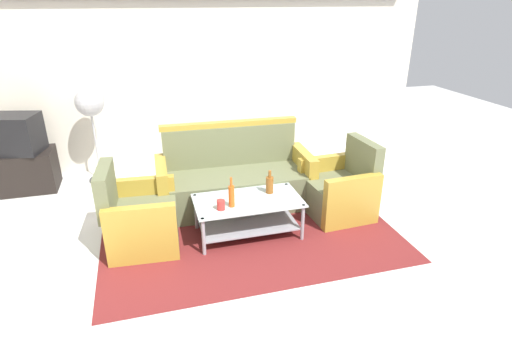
% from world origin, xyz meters
% --- Properties ---
extents(ground_plane, '(14.00, 14.00, 0.00)m').
position_xyz_m(ground_plane, '(0.00, 0.00, 0.00)').
color(ground_plane, white).
extents(wall_back, '(6.52, 0.19, 2.80)m').
position_xyz_m(wall_back, '(0.00, 3.05, 1.48)').
color(wall_back, silver).
rests_on(wall_back, ground).
extents(rug, '(3.05, 2.08, 0.01)m').
position_xyz_m(rug, '(-0.05, 0.75, 0.01)').
color(rug, maroon).
rests_on(rug, ground).
extents(couch, '(1.82, 0.79, 0.96)m').
position_xyz_m(couch, '(-0.05, 1.40, 0.32)').
color(couch, '#6B704C').
rests_on(couch, rug).
extents(armchair_left, '(0.75, 0.81, 0.85)m').
position_xyz_m(armchair_left, '(-1.16, 0.80, 0.29)').
color(armchair_left, '#6B704C').
rests_on(armchair_left, rug).
extents(armchair_right, '(0.74, 0.80, 0.85)m').
position_xyz_m(armchair_right, '(1.07, 0.88, 0.29)').
color(armchair_right, '#6B704C').
rests_on(armchair_right, rug).
extents(coffee_table, '(1.10, 0.60, 0.40)m').
position_xyz_m(coffee_table, '(-0.07, 0.69, 0.27)').
color(coffee_table, silver).
rests_on(coffee_table, rug).
extents(bottle_brown, '(0.08, 0.08, 0.25)m').
position_xyz_m(bottle_brown, '(0.19, 0.79, 0.51)').
color(bottle_brown, brown).
rests_on(bottle_brown, coffee_table).
extents(bottle_orange, '(0.06, 0.06, 0.31)m').
position_xyz_m(bottle_orange, '(-0.26, 0.59, 0.53)').
color(bottle_orange, '#D85919').
rests_on(bottle_orange, coffee_table).
extents(cup, '(0.08, 0.08, 0.10)m').
position_xyz_m(cup, '(-0.38, 0.55, 0.46)').
color(cup, red).
rests_on(cup, coffee_table).
extents(tv_stand, '(0.80, 0.50, 0.52)m').
position_xyz_m(tv_stand, '(-2.59, 2.55, 0.26)').
color(tv_stand, black).
rests_on(tv_stand, ground).
extents(television, '(0.69, 0.57, 0.48)m').
position_xyz_m(television, '(-2.59, 2.55, 0.76)').
color(television, black).
rests_on(television, tv_stand).
extents(pedestal_fan, '(0.36, 0.36, 1.27)m').
position_xyz_m(pedestal_fan, '(-1.66, 2.60, 1.01)').
color(pedestal_fan, '#2D2D33').
rests_on(pedestal_fan, ground).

